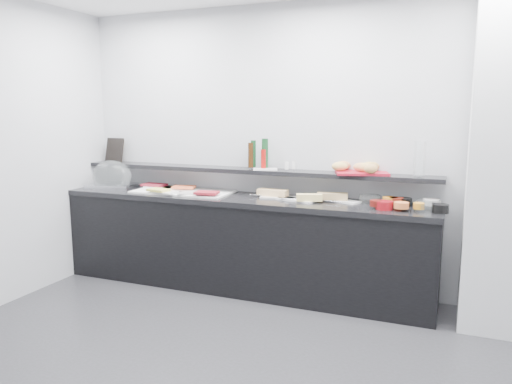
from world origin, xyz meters
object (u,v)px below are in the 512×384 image
at_px(cloche_base, 112,186).
at_px(condiment_tray, 265,169).
at_px(carafe, 420,159).
at_px(framed_print, 115,150).
at_px(bread_tray, 362,173).
at_px(sandwich_plate_mid, 297,200).

bearing_deg(cloche_base, condiment_tray, -7.04).
bearing_deg(carafe, condiment_tray, 179.77).
height_order(framed_print, bread_tray, framed_print).
relative_size(framed_print, condiment_tray, 1.15).
height_order(framed_print, carafe, carafe).
relative_size(sandwich_plate_mid, framed_print, 1.40).
relative_size(condiment_tray, bread_tray, 0.50).
bearing_deg(carafe, bread_tray, 174.47).
distance_m(sandwich_plate_mid, carafe, 1.11).
height_order(cloche_base, carafe, carafe).
bearing_deg(carafe, framed_print, 178.48).
xyz_separation_m(cloche_base, condiment_tray, (1.69, 0.14, 0.24)).
bearing_deg(sandwich_plate_mid, carafe, 23.48).
bearing_deg(sandwich_plate_mid, bread_tray, 34.65).
bearing_deg(condiment_tray, framed_print, 156.21).
xyz_separation_m(framed_print, condiment_tray, (1.80, -0.08, -0.12)).
bearing_deg(sandwich_plate_mid, cloche_base, -164.22).
xyz_separation_m(cloche_base, sandwich_plate_mid, (2.05, -0.01, -0.01)).
xyz_separation_m(bread_tray, carafe, (0.49, -0.05, 0.14)).
distance_m(sandwich_plate_mid, framed_print, 2.20).
distance_m(cloche_base, framed_print, 0.43).
distance_m(cloche_base, bread_tray, 2.61).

